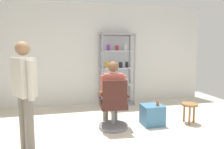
{
  "coord_description": "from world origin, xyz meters",
  "views": [
    {
      "loc": [
        -1.02,
        -2.64,
        1.55
      ],
      "look_at": [
        -0.05,
        1.4,
        1.0
      ],
      "focal_mm": 33.4,
      "sensor_mm": 36.0,
      "label": 1
    }
  ],
  "objects_px": {
    "display_cabinet_main": "(116,69)",
    "storage_crate": "(152,115)",
    "wooden_stool": "(189,107)",
    "office_chair": "(114,109)",
    "tea_glass": "(158,103)",
    "seated_shopkeeper": "(112,91)",
    "standing_customer": "(25,90)"
  },
  "relations": [
    {
      "from": "office_chair",
      "to": "tea_glass",
      "type": "relative_size",
      "value": 10.49
    },
    {
      "from": "seated_shopkeeper",
      "to": "wooden_stool",
      "type": "height_order",
      "value": "seated_shopkeeper"
    },
    {
      "from": "tea_glass",
      "to": "standing_customer",
      "type": "height_order",
      "value": "standing_customer"
    },
    {
      "from": "seated_shopkeeper",
      "to": "display_cabinet_main",
      "type": "bearing_deg",
      "value": 72.57
    },
    {
      "from": "storage_crate",
      "to": "tea_glass",
      "type": "relative_size",
      "value": 4.52
    },
    {
      "from": "display_cabinet_main",
      "to": "wooden_stool",
      "type": "relative_size",
      "value": 4.6
    },
    {
      "from": "seated_shopkeeper",
      "to": "storage_crate",
      "type": "height_order",
      "value": "seated_shopkeeper"
    },
    {
      "from": "wooden_stool",
      "to": "display_cabinet_main",
      "type": "bearing_deg",
      "value": 121.09
    },
    {
      "from": "office_chair",
      "to": "wooden_stool",
      "type": "bearing_deg",
      "value": -2.17
    },
    {
      "from": "display_cabinet_main",
      "to": "seated_shopkeeper",
      "type": "xyz_separation_m",
      "value": [
        -0.49,
        -1.56,
        -0.25
      ]
    },
    {
      "from": "storage_crate",
      "to": "standing_customer",
      "type": "bearing_deg",
      "value": -165.47
    },
    {
      "from": "tea_glass",
      "to": "standing_customer",
      "type": "xyz_separation_m",
      "value": [
        -2.34,
        -0.52,
        0.48
      ]
    },
    {
      "from": "display_cabinet_main",
      "to": "seated_shopkeeper",
      "type": "bearing_deg",
      "value": -107.43
    },
    {
      "from": "display_cabinet_main",
      "to": "office_chair",
      "type": "height_order",
      "value": "display_cabinet_main"
    },
    {
      "from": "display_cabinet_main",
      "to": "storage_crate",
      "type": "relative_size",
      "value": 4.6
    },
    {
      "from": "office_chair",
      "to": "tea_glass",
      "type": "distance_m",
      "value": 0.89
    },
    {
      "from": "tea_glass",
      "to": "seated_shopkeeper",
      "type": "bearing_deg",
      "value": 167.51
    },
    {
      "from": "storage_crate",
      "to": "wooden_stool",
      "type": "xyz_separation_m",
      "value": [
        0.77,
        -0.1,
        0.13
      ]
    },
    {
      "from": "storage_crate",
      "to": "office_chair",
      "type": "bearing_deg",
      "value": -177.32
    },
    {
      "from": "display_cabinet_main",
      "to": "wooden_stool",
      "type": "height_order",
      "value": "display_cabinet_main"
    },
    {
      "from": "storage_crate",
      "to": "tea_glass",
      "type": "height_order",
      "value": "tea_glass"
    },
    {
      "from": "display_cabinet_main",
      "to": "wooden_stool",
      "type": "bearing_deg",
      "value": -58.91
    },
    {
      "from": "standing_customer",
      "to": "display_cabinet_main",
      "type": "bearing_deg",
      "value": 49.24
    },
    {
      "from": "office_chair",
      "to": "storage_crate",
      "type": "bearing_deg",
      "value": 2.68
    },
    {
      "from": "display_cabinet_main",
      "to": "office_chair",
      "type": "distance_m",
      "value": 1.88
    },
    {
      "from": "display_cabinet_main",
      "to": "storage_crate",
      "type": "xyz_separation_m",
      "value": [
        0.3,
        -1.68,
        -0.76
      ]
    },
    {
      "from": "seated_shopkeeper",
      "to": "tea_glass",
      "type": "height_order",
      "value": "seated_shopkeeper"
    },
    {
      "from": "display_cabinet_main",
      "to": "office_chair",
      "type": "bearing_deg",
      "value": -106.32
    },
    {
      "from": "office_chair",
      "to": "storage_crate",
      "type": "height_order",
      "value": "office_chair"
    },
    {
      "from": "office_chair",
      "to": "tea_glass",
      "type": "xyz_separation_m",
      "value": [
        0.88,
        -0.03,
        0.06
      ]
    },
    {
      "from": "tea_glass",
      "to": "storage_crate",
      "type": "bearing_deg",
      "value": 138.99
    },
    {
      "from": "standing_customer",
      "to": "seated_shopkeeper",
      "type": "bearing_deg",
      "value": 25.84
    }
  ]
}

